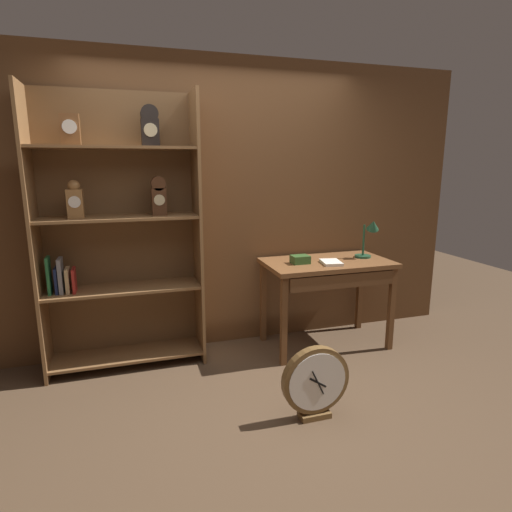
{
  "coord_description": "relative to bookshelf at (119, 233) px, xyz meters",
  "views": [
    {
      "loc": [
        -0.84,
        -2.42,
        1.68
      ],
      "look_at": [
        0.12,
        0.64,
        0.98
      ],
      "focal_mm": 29.59,
      "sensor_mm": 36.0,
      "label": 1
    }
  ],
  "objects": [
    {
      "name": "round_clock_large",
      "position": [
        1.19,
        -1.23,
        -0.87
      ],
      "size": [
        0.47,
        0.11,
        0.51
      ],
      "color": "brown",
      "rests_on": "ground"
    },
    {
      "name": "workbench",
      "position": [
        1.79,
        -0.2,
        -0.42
      ],
      "size": [
        1.15,
        0.64,
        0.82
      ],
      "color": "brown",
      "rests_on": "ground"
    },
    {
      "name": "desk_lamp",
      "position": [
        2.22,
        -0.18,
        -0.09
      ],
      "size": [
        0.21,
        0.21,
        0.38
      ],
      "color": "#1E472D",
      "rests_on": "workbench"
    },
    {
      "name": "toolbox_small",
      "position": [
        1.51,
        -0.19,
        -0.28
      ],
      "size": [
        0.15,
        0.13,
        0.07
      ],
      "primitive_type": "cube",
      "color": "#2D5123",
      "rests_on": "workbench"
    },
    {
      "name": "bookshelf",
      "position": [
        0.0,
        0.0,
        0.0
      ],
      "size": [
        1.27,
        0.38,
        2.25
      ],
      "color": "brown",
      "rests_on": "ground"
    },
    {
      "name": "open_repair_manual",
      "position": [
        1.77,
        -0.29,
        -0.3
      ],
      "size": [
        0.2,
        0.25,
        0.02
      ],
      "primitive_type": "cube",
      "rotation": [
        0.0,
        0.0,
        -0.19
      ],
      "color": "silver",
      "rests_on": "workbench"
    },
    {
      "name": "back_wood_panel",
      "position": [
        0.89,
        0.21,
        0.17
      ],
      "size": [
        4.8,
        0.05,
        2.6
      ],
      "primitive_type": "cube",
      "color": "brown",
      "rests_on": "ground"
    },
    {
      "name": "ground_plane",
      "position": [
        0.89,
        -1.14,
        -1.13
      ],
      "size": [
        10.0,
        10.0,
        0.0
      ],
      "primitive_type": "plane",
      "color": "#4C3826"
    }
  ]
}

